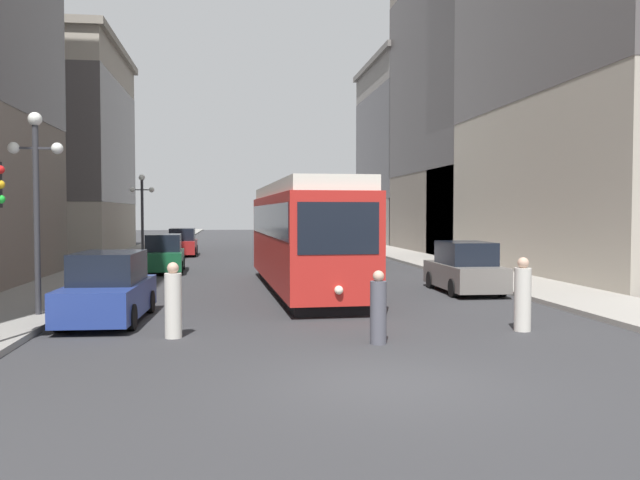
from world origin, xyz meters
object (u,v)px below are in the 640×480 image
(parked_car_left_near, at_px, (108,289))
(lamp_post_left_near, at_px, (36,182))
(parked_car_left_mid, at_px, (182,243))
(pedestrian_crossing_near, at_px, (173,303))
(lamp_post_left_far, at_px, (142,203))
(pedestrian_crossing_far, at_px, (523,297))
(streetcar, at_px, (302,233))
(parked_car_left_far, at_px, (164,255))
(parked_car_right_far, at_px, (465,269))
(transit_bus, at_px, (336,228))
(pedestrian_on_sidewalk, at_px, (378,310))

(parked_car_left_near, xyz_separation_m, lamp_post_left_near, (-1.90, 0.49, 2.83))
(parked_car_left_mid, height_order, lamp_post_left_near, lamp_post_left_near)
(pedestrian_crossing_near, bearing_deg, parked_car_left_near, -163.44)
(lamp_post_left_far, bearing_deg, pedestrian_crossing_near, -81.05)
(pedestrian_crossing_far, bearing_deg, parked_car_left_near, -170.66)
(parked_car_left_near, xyz_separation_m, pedestrian_crossing_near, (1.88, -2.57, -0.04))
(streetcar, relative_size, lamp_post_left_far, 2.75)
(parked_car_left_far, height_order, lamp_post_left_far, lamp_post_left_far)
(parked_car_left_near, relative_size, parked_car_right_far, 1.05)
(parked_car_right_far, height_order, pedestrian_crossing_far, parked_car_right_far)
(lamp_post_left_near, bearing_deg, pedestrian_crossing_far, -15.30)
(transit_bus, height_order, parked_car_left_far, transit_bus)
(parked_car_left_mid, relative_size, pedestrian_crossing_far, 2.52)
(parked_car_left_near, bearing_deg, parked_car_left_mid, 92.31)
(parked_car_left_near, distance_m, lamp_post_left_near, 3.45)
(pedestrian_crossing_far, bearing_deg, pedestrian_on_sidewalk, -139.68)
(parked_car_right_far, height_order, lamp_post_left_near, lamp_post_left_near)
(pedestrian_on_sidewalk, bearing_deg, parked_car_right_far, -26.29)
(parked_car_left_near, distance_m, parked_car_right_far, 12.44)
(parked_car_left_far, bearing_deg, transit_bus, 27.61)
(parked_car_left_near, relative_size, pedestrian_crossing_near, 2.66)
(parked_car_left_mid, xyz_separation_m, pedestrian_crossing_near, (1.88, -29.27, -0.04))
(pedestrian_crossing_far, bearing_deg, pedestrian_crossing_near, -156.88)
(parked_car_left_near, relative_size, pedestrian_crossing_far, 2.58)
(pedestrian_on_sidewalk, relative_size, lamp_post_left_near, 0.30)
(parked_car_left_near, relative_size, lamp_post_left_far, 0.93)
(parked_car_right_far, relative_size, lamp_post_left_near, 0.82)
(lamp_post_left_far, bearing_deg, streetcar, -63.45)
(parked_car_left_far, bearing_deg, pedestrian_crossing_far, -61.97)
(parked_car_right_far, distance_m, lamp_post_left_far, 21.55)
(parked_car_left_mid, distance_m, parked_car_left_far, 12.24)
(pedestrian_crossing_near, xyz_separation_m, lamp_post_left_near, (-3.78, 3.05, 2.87))
(pedestrian_on_sidewalk, bearing_deg, parked_car_left_mid, 16.17)
(pedestrian_on_sidewalk, distance_m, lamp_post_left_far, 26.77)
(parked_car_left_far, bearing_deg, pedestrian_on_sidewalk, -73.28)
(parked_car_left_mid, distance_m, lamp_post_left_near, 26.43)
(parked_car_right_far, xyz_separation_m, lamp_post_left_near, (-13.39, -4.29, 2.83))
(pedestrian_crossing_near, xyz_separation_m, pedestrian_on_sidewalk, (4.48, -1.30, -0.06))
(parked_car_left_mid, bearing_deg, lamp_post_left_far, -110.66)
(parked_car_left_far, xyz_separation_m, pedestrian_crossing_far, (10.16, -17.27, -0.01))
(transit_bus, relative_size, lamp_post_left_near, 2.26)
(parked_car_right_far, distance_m, parked_car_left_far, 15.03)
(pedestrian_crossing_near, distance_m, pedestrian_crossing_far, 8.27)
(streetcar, xyz_separation_m, transit_bus, (3.45, 13.72, -0.15))
(parked_car_left_far, height_order, pedestrian_crossing_far, parked_car_left_far)
(transit_bus, xyz_separation_m, parked_car_left_far, (-9.23, -5.34, -1.10))
(parked_car_left_far, height_order, pedestrian_on_sidewalk, parked_car_left_far)
(lamp_post_left_near, bearing_deg, streetcar, 36.04)
(transit_bus, relative_size, pedestrian_on_sidewalk, 7.53)
(pedestrian_crossing_near, bearing_deg, lamp_post_left_far, 169.25)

